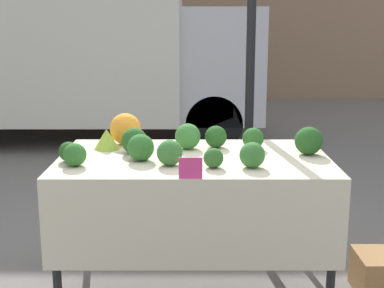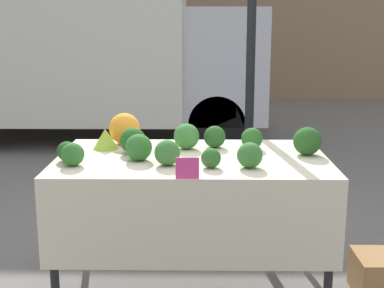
{
  "view_description": "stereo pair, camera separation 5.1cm",
  "coord_description": "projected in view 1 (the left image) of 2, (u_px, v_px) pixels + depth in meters",
  "views": [
    {
      "loc": [
        -0.01,
        -3.22,
        1.71
      ],
      "look_at": [
        0.0,
        0.0,
        0.98
      ],
      "focal_mm": 50.0,
      "sensor_mm": 36.0,
      "label": 1
    },
    {
      "loc": [
        0.04,
        -3.22,
        1.71
      ],
      "look_at": [
        0.0,
        0.0,
        0.98
      ],
      "focal_mm": 50.0,
      "sensor_mm": 36.0,
      "label": 2
    }
  ],
  "objects": [
    {
      "name": "broccoli_head_6",
      "position": [
        212.0,
        158.0,
        3.05
      ],
      "size": [
        0.12,
        0.12,
        0.12
      ],
      "color": "#285B23",
      "rests_on": "market_table"
    },
    {
      "name": "romanesco_head",
      "position": [
        105.0,
        139.0,
        3.49
      ],
      "size": [
        0.17,
        0.17,
        0.14
      ],
      "color": "#93B238",
      "rests_on": "market_table"
    },
    {
      "name": "orange_cauliflower",
      "position": [
        124.0,
        129.0,
        3.63
      ],
      "size": [
        0.21,
        0.21,
        0.21
      ],
      "color": "orange",
      "rests_on": "market_table"
    },
    {
      "name": "broccoli_head_8",
      "position": [
        73.0,
        155.0,
        3.08
      ],
      "size": [
        0.14,
        0.14,
        0.14
      ],
      "color": "#2D6628",
      "rests_on": "market_table"
    },
    {
      "name": "broccoli_head_2",
      "position": [
        307.0,
        141.0,
        3.35
      ],
      "size": [
        0.18,
        0.18,
        0.18
      ],
      "color": "#23511E",
      "rests_on": "market_table"
    },
    {
      "name": "broccoli_head_5",
      "position": [
        250.0,
        155.0,
        3.05
      ],
      "size": [
        0.15,
        0.15,
        0.15
      ],
      "color": "#336B2D",
      "rests_on": "market_table"
    },
    {
      "name": "tent_pole",
      "position": [
        248.0,
        66.0,
        4.12
      ],
      "size": [
        0.07,
        0.07,
        2.77
      ],
      "color": "black",
      "rests_on": "ground_plane"
    },
    {
      "name": "broccoli_head_3",
      "position": [
        133.0,
        141.0,
        3.38
      ],
      "size": [
        0.17,
        0.17,
        0.17
      ],
      "color": "#23511E",
      "rests_on": "market_table"
    },
    {
      "name": "parked_truck",
      "position": [
        81.0,
        47.0,
        7.89
      ],
      "size": [
        4.89,
        2.26,
        2.53
      ],
      "color": "silver",
      "rests_on": "ground_plane"
    },
    {
      "name": "price_sign",
      "position": [
        189.0,
        168.0,
        2.83
      ],
      "size": [
        0.13,
        0.01,
        0.12
      ],
      "color": "#E53D84",
      "rests_on": "market_table"
    },
    {
      "name": "broccoli_head_10",
      "position": [
        251.0,
        138.0,
        3.51
      ],
      "size": [
        0.14,
        0.14,
        0.14
      ],
      "color": "#285B23",
      "rests_on": "market_table"
    },
    {
      "name": "broccoli_head_9",
      "position": [
        139.0,
        148.0,
        3.2
      ],
      "size": [
        0.16,
        0.16,
        0.16
      ],
      "color": "#2D6628",
      "rests_on": "market_table"
    },
    {
      "name": "broccoli_head_7",
      "position": [
        214.0,
        137.0,
        3.55
      ],
      "size": [
        0.15,
        0.15,
        0.15
      ],
      "color": "#23511E",
      "rests_on": "market_table"
    },
    {
      "name": "market_table",
      "position": [
        192.0,
        177.0,
        3.27
      ],
      "size": [
        1.67,
        0.99,
        0.9
      ],
      "color": "beige",
      "rests_on": "ground_plane"
    },
    {
      "name": "broccoli_head_0",
      "position": [
        186.0,
        136.0,
        3.5
      ],
      "size": [
        0.17,
        0.17,
        0.17
      ],
      "color": "#387533",
      "rests_on": "market_table"
    },
    {
      "name": "broccoli_head_1",
      "position": [
        67.0,
        152.0,
        3.19
      ],
      "size": [
        0.12,
        0.12,
        0.12
      ],
      "color": "#23511E",
      "rests_on": "market_table"
    },
    {
      "name": "broccoli_head_4",
      "position": [
        168.0,
        153.0,
        3.09
      ],
      "size": [
        0.15,
        0.15,
        0.15
      ],
      "color": "#336B2D",
      "rests_on": "market_table"
    }
  ]
}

